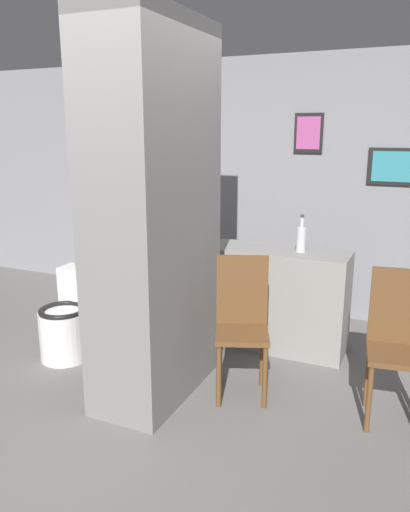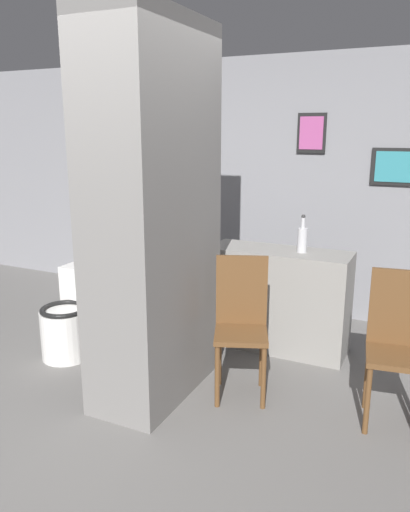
{
  "view_description": "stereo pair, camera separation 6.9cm",
  "coord_description": "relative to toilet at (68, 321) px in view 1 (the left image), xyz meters",
  "views": [
    {
      "loc": [
        1.85,
        -2.4,
        1.89
      ],
      "look_at": [
        0.33,
        0.94,
        0.95
      ],
      "focal_mm": 35.0,
      "sensor_mm": 36.0,
      "label": 1
    },
    {
      "loc": [
        1.91,
        -2.37,
        1.89
      ],
      "look_at": [
        0.33,
        0.94,
        0.95
      ],
      "focal_mm": 35.0,
      "sensor_mm": 36.0,
      "label": 2
    }
  ],
  "objects": [
    {
      "name": "pillar_center",
      "position": [
        0.97,
        -0.18,
        0.99
      ],
      "size": [
        0.56,
        1.09,
        2.6
      ],
      "color": "gray",
      "rests_on": "ground_plane"
    },
    {
      "name": "bottle_tall",
      "position": [
        1.74,
        0.91,
        0.7
      ],
      "size": [
        0.08,
        0.08,
        0.32
      ],
      "color": "silver",
      "rests_on": "counter_shelf"
    },
    {
      "name": "toilet",
      "position": [
        0.0,
        0.0,
        0.0
      ],
      "size": [
        0.41,
        0.57,
        0.73
      ],
      "color": "white",
      "rests_on": "ground_plane"
    },
    {
      "name": "chair_by_doorway",
      "position": [
        2.59,
        0.14,
        0.25
      ],
      "size": [
        0.42,
        0.42,
        1.01
      ],
      "rotation": [
        0.0,
        0.0,
        0.15
      ],
      "color": "brown",
      "rests_on": "ground_plane"
    },
    {
      "name": "chair_near_pillar",
      "position": [
        1.54,
        0.04,
        0.25
      ],
      "size": [
        0.48,
        0.48,
        1.01
      ],
      "rotation": [
        0.0,
        0.0,
        0.37
      ],
      "color": "brown",
      "rests_on": "ground_plane"
    },
    {
      "name": "bicycle",
      "position": [
        0.58,
        1.02,
        0.06
      ],
      "size": [
        1.73,
        0.42,
        0.75
      ],
      "color": "black",
      "rests_on": "ground_plane"
    },
    {
      "name": "wall_back",
      "position": [
        0.84,
        1.91,
        1.0
      ],
      "size": [
        8.0,
        0.09,
        2.6
      ],
      "color": "gray",
      "rests_on": "ground_plane"
    },
    {
      "name": "counter_shelf",
      "position": [
        1.55,
        0.9,
        0.14
      ],
      "size": [
        1.2,
        0.44,
        0.89
      ],
      "color": "gray",
      "rests_on": "ground_plane"
    },
    {
      "name": "ground_plane",
      "position": [
        0.84,
        -0.72,
        -0.31
      ],
      "size": [
        14.0,
        14.0,
        0.0
      ],
      "primitive_type": "plane",
      "color": "slate"
    }
  ]
}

